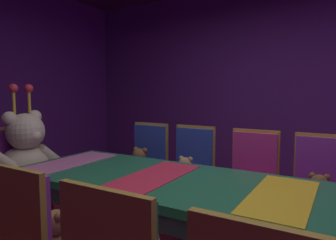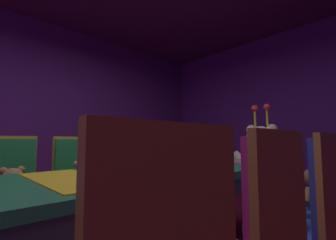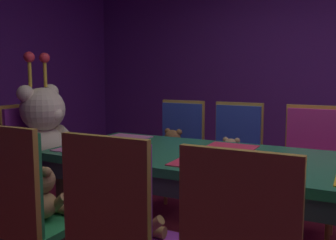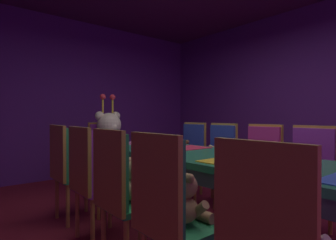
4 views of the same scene
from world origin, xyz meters
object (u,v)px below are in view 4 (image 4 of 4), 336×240
object	(u,v)px
teddy_left_2	(136,183)
chair_right_2	(261,160)
teddy_left_1	(185,201)
chair_right_1	(311,167)
chair_left_1	(166,204)
chair_left_2	(119,185)
chair_right_3	(220,154)
banquet_table	(205,163)
teddy_left_0	(289,233)
teddy_right_3	(212,157)
chair_left_4	(66,163)
teddy_right_4	(183,152)
teddy_left_4	(79,163)
teddy_right_1	(304,172)
teddy_left_3	(104,173)
chair_left_3	(88,172)
chair_right_4	(191,150)
king_teddy_bear	(109,139)
throne_chair	(104,149)

from	to	relation	value
teddy_left_2	chair_right_2	world-z (taller)	chair_right_2
teddy_left_1	chair_right_1	xyz separation A→B (m)	(1.61, -0.01, 0.01)
chair_left_1	chair_left_2	distance (m)	0.53
teddy_left_1	chair_right_3	world-z (taller)	chair_right_3
banquet_table	teddy_left_0	distance (m)	1.33
chair_right_1	chair_right_2	xyz separation A→B (m)	(0.01, 0.52, 0.00)
teddy_left_2	teddy_right_3	size ratio (longest dim) A/B	1.21
teddy_left_0	teddy_left_1	xyz separation A→B (m)	(-0.04, 0.59, -0.00)
chair_left_4	teddy_right_4	xyz separation A→B (m)	(1.60, -0.04, -0.01)
teddy_left_2	teddy_left_4	distance (m)	1.13
banquet_table	teddy_right_3	xyz separation A→B (m)	(0.75, 0.57, -0.09)
chair_left_1	teddy_left_4	distance (m)	1.67
teddy_right_1	teddy_left_3	bearing A→B (deg)	-37.20
chair_left_3	chair_right_3	bearing A→B (deg)	0.81
chair_right_4	chair_right_3	bearing A→B (deg)	90.07
king_teddy_bear	teddy_left_0	bearing A→B (deg)	-13.50
teddy_left_4	teddy_right_3	world-z (taller)	teddy_left_4
chair_left_2	teddy_left_2	bearing A→B (deg)	-0.00
chair_right_4	chair_left_3	bearing A→B (deg)	17.32
banquet_table	chair_left_1	size ratio (longest dim) A/B	2.95
chair_right_2	teddy_left_2	bearing A→B (deg)	-0.69
chair_right_1	teddy_right_1	bearing A→B (deg)	0.00
chair_right_1	teddy_right_3	world-z (taller)	chair_right_1
teddy_left_4	chair_right_3	bearing A→B (deg)	-19.21
chair_left_3	teddy_left_1	bearing A→B (deg)	-83.84
chair_right_1	king_teddy_bear	world-z (taller)	king_teddy_bear
teddy_left_2	chair_left_4	xyz separation A→B (m)	(-0.12, 1.13, 0.00)
throne_chair	teddy_left_1	bearing A→B (deg)	-16.43
teddy_right_4	chair_right_3	bearing A→B (deg)	105.55
teddy_right_4	teddy_left_4	bearing A→B (deg)	-1.42
teddy_left_1	chair_right_1	bearing A→B (deg)	-0.45
teddy_right_1	teddy_left_1	bearing A→B (deg)	-0.49
banquet_table	teddy_left_2	world-z (taller)	teddy_left_2
teddy_left_1	chair_left_4	size ratio (longest dim) A/B	0.32
teddy_left_4	chair_left_4	bearing A→B (deg)	-180.00
chair_left_4	throne_chair	world-z (taller)	same
banquet_table	throne_chair	distance (m)	2.00
teddy_left_2	chair_right_2	distance (m)	1.60
teddy_left_0	chair_left_4	world-z (taller)	chair_left_4
teddy_right_4	chair_left_4	bearing A→B (deg)	-1.29
throne_chair	chair_right_2	bearing A→B (deg)	23.31
chair_left_2	chair_right_4	size ratio (longest dim) A/B	1.00
teddy_left_4	throne_chair	xyz separation A→B (m)	(0.71, 0.87, 0.01)
teddy_right_1	teddy_right_3	bearing A→B (deg)	-91.33
chair_left_4	teddy_left_4	xyz separation A→B (m)	(0.14, 0.00, -0.01)
banquet_table	chair_left_1	world-z (taller)	chair_left_1
teddy_left_4	teddy_left_1	bearing A→B (deg)	-91.22
teddy_left_4	chair_right_4	distance (m)	1.60
chair_right_1	chair_left_1	bearing A→B (deg)	-0.41
king_teddy_bear	teddy_right_3	bearing A→B (deg)	30.81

